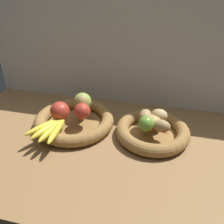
{
  "coord_description": "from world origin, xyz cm",
  "views": [
    {
      "loc": [
        17.68,
        -76.18,
        58.69
      ],
      "look_at": [
        -1.17,
        2.57,
        9.24
      ],
      "focal_mm": 37.39,
      "sensor_mm": 36.0,
      "label": 1
    }
  ],
  "objects_px": {
    "fruit_bowl_left": "(74,121)",
    "potato_large": "(154,121)",
    "pear_brown": "(82,103)",
    "chili_pepper": "(155,129)",
    "lime_near": "(146,124)",
    "potato_oblong": "(145,116)",
    "banana_bunch_front": "(51,128)",
    "apple_red_right": "(82,111)",
    "potato_small": "(161,126)",
    "apple_green_back": "(83,102)",
    "potato_back": "(159,115)",
    "fruit_bowl_right": "(152,131)",
    "apple_red_front": "(60,111)"
  },
  "relations": [
    {
      "from": "fruit_bowl_left",
      "to": "apple_red_right",
      "type": "xyz_separation_m",
      "value": [
        0.05,
        -0.01,
        0.06
      ]
    },
    {
      "from": "potato_small",
      "to": "lime_near",
      "type": "distance_m",
      "value": 0.06
    },
    {
      "from": "apple_red_right",
      "to": "banana_bunch_front",
      "type": "height_order",
      "value": "apple_red_right"
    },
    {
      "from": "pear_brown",
      "to": "potato_small",
      "type": "distance_m",
      "value": 0.35
    },
    {
      "from": "banana_bunch_front",
      "to": "lime_near",
      "type": "relative_size",
      "value": 3.11
    },
    {
      "from": "potato_large",
      "to": "potato_back",
      "type": "height_order",
      "value": "potato_back"
    },
    {
      "from": "fruit_bowl_right",
      "to": "apple_red_front",
      "type": "distance_m",
      "value": 0.39
    },
    {
      "from": "banana_bunch_front",
      "to": "potato_oblong",
      "type": "bearing_deg",
      "value": 23.87
    },
    {
      "from": "apple_green_back",
      "to": "potato_small",
      "type": "xyz_separation_m",
      "value": [
        0.35,
        -0.09,
        -0.01
      ]
    },
    {
      "from": "potato_large",
      "to": "fruit_bowl_left",
      "type": "bearing_deg",
      "value": -180.0
    },
    {
      "from": "apple_green_back",
      "to": "potato_back",
      "type": "height_order",
      "value": "apple_green_back"
    },
    {
      "from": "apple_red_right",
      "to": "lime_near",
      "type": "height_order",
      "value": "apple_red_right"
    },
    {
      "from": "fruit_bowl_left",
      "to": "apple_green_back",
      "type": "bearing_deg",
      "value": 68.02
    },
    {
      "from": "fruit_bowl_right",
      "to": "potato_large",
      "type": "distance_m",
      "value": 0.05
    },
    {
      "from": "fruit_bowl_left",
      "to": "potato_oblong",
      "type": "xyz_separation_m",
      "value": [
        0.3,
        0.03,
        0.05
      ]
    },
    {
      "from": "potato_small",
      "to": "fruit_bowl_right",
      "type": "bearing_deg",
      "value": 135.0
    },
    {
      "from": "apple_red_right",
      "to": "banana_bunch_front",
      "type": "distance_m",
      "value": 0.14
    },
    {
      "from": "potato_oblong",
      "to": "chili_pepper",
      "type": "distance_m",
      "value": 0.08
    },
    {
      "from": "fruit_bowl_left",
      "to": "potato_back",
      "type": "height_order",
      "value": "potato_back"
    },
    {
      "from": "apple_green_back",
      "to": "banana_bunch_front",
      "type": "height_order",
      "value": "apple_green_back"
    },
    {
      "from": "lime_near",
      "to": "chili_pepper",
      "type": "bearing_deg",
      "value": 4.81
    },
    {
      "from": "banana_bunch_front",
      "to": "potato_large",
      "type": "height_order",
      "value": "potato_large"
    },
    {
      "from": "fruit_bowl_right",
      "to": "chili_pepper",
      "type": "relative_size",
      "value": 2.38
    },
    {
      "from": "chili_pepper",
      "to": "apple_red_front",
      "type": "bearing_deg",
      "value": -154.59
    },
    {
      "from": "potato_small",
      "to": "apple_green_back",
      "type": "bearing_deg",
      "value": 165.72
    },
    {
      "from": "fruit_bowl_right",
      "to": "banana_bunch_front",
      "type": "xyz_separation_m",
      "value": [
        -0.38,
        -0.13,
        0.04
      ]
    },
    {
      "from": "potato_oblong",
      "to": "potato_large",
      "type": "relative_size",
      "value": 0.92
    },
    {
      "from": "apple_red_right",
      "to": "potato_small",
      "type": "bearing_deg",
      "value": -3.19
    },
    {
      "from": "fruit_bowl_right",
      "to": "potato_large",
      "type": "bearing_deg",
      "value": 90.0
    },
    {
      "from": "pear_brown",
      "to": "fruit_bowl_left",
      "type": "bearing_deg",
      "value": -123.15
    },
    {
      "from": "fruit_bowl_left",
      "to": "banana_bunch_front",
      "type": "bearing_deg",
      "value": -108.79
    },
    {
      "from": "fruit_bowl_right",
      "to": "lime_near",
      "type": "distance_m",
      "value": 0.07
    },
    {
      "from": "lime_near",
      "to": "potato_oblong",
      "type": "bearing_deg",
      "value": 98.65
    },
    {
      "from": "apple_red_right",
      "to": "potato_back",
      "type": "height_order",
      "value": "apple_red_right"
    },
    {
      "from": "fruit_bowl_left",
      "to": "potato_large",
      "type": "bearing_deg",
      "value": 0.0
    },
    {
      "from": "fruit_bowl_right",
      "to": "potato_small",
      "type": "relative_size",
      "value": 4.31
    },
    {
      "from": "potato_oblong",
      "to": "potato_large",
      "type": "bearing_deg",
      "value": -37.87
    },
    {
      "from": "fruit_bowl_right",
      "to": "potato_small",
      "type": "bearing_deg",
      "value": -45.0
    },
    {
      "from": "apple_red_front",
      "to": "potato_back",
      "type": "height_order",
      "value": "apple_red_front"
    },
    {
      "from": "apple_red_front",
      "to": "chili_pepper",
      "type": "xyz_separation_m",
      "value": [
        0.39,
        0.01,
        -0.03
      ]
    },
    {
      "from": "apple_red_right",
      "to": "pear_brown",
      "type": "xyz_separation_m",
      "value": [
        -0.02,
        0.05,
        0.0
      ]
    },
    {
      "from": "fruit_bowl_right",
      "to": "apple_red_right",
      "type": "height_order",
      "value": "apple_red_right"
    },
    {
      "from": "potato_small",
      "to": "potato_back",
      "type": "xyz_separation_m",
      "value": [
        -0.01,
        0.08,
        0.0
      ]
    },
    {
      "from": "pear_brown",
      "to": "chili_pepper",
      "type": "height_order",
      "value": "pear_brown"
    },
    {
      "from": "apple_red_right",
      "to": "potato_back",
      "type": "relative_size",
      "value": 1.05
    },
    {
      "from": "pear_brown",
      "to": "banana_bunch_front",
      "type": "height_order",
      "value": "pear_brown"
    },
    {
      "from": "potato_large",
      "to": "lime_near",
      "type": "bearing_deg",
      "value": -123.69
    },
    {
      "from": "banana_bunch_front",
      "to": "potato_large",
      "type": "distance_m",
      "value": 0.4
    },
    {
      "from": "apple_green_back",
      "to": "potato_back",
      "type": "relative_size",
      "value": 1.19
    },
    {
      "from": "apple_red_right",
      "to": "potato_large",
      "type": "xyz_separation_m",
      "value": [
        0.29,
        0.01,
        -0.01
      ]
    }
  ]
}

